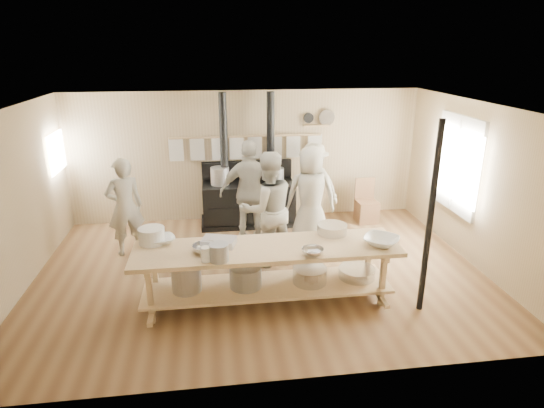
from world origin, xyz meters
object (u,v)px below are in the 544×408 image
object	(u,v)px
cook_far_left	(125,207)
cook_center	(311,196)
cook_left	(268,209)
cook_right	(251,192)
roasting_pan	(219,242)
prep_table	(267,269)
stove	(248,199)
chair	(366,209)
cook_by_window	(313,184)

from	to	relation	value
cook_far_left	cook_center	world-z (taller)	cook_center
cook_left	cook_right	size ratio (longest dim) A/B	1.00
cook_right	cook_far_left	bearing A→B (deg)	9.30
roasting_pan	prep_table	bearing A→B (deg)	-12.75
stove	roasting_pan	xyz separation A→B (m)	(-0.64, -2.87, 0.38)
cook_center	chair	size ratio (longest dim) A/B	2.05
stove	cook_by_window	xyz separation A→B (m)	(1.28, -0.17, 0.30)
roasting_pan	cook_center	bearing A→B (deg)	46.65
cook_far_left	cook_right	distance (m)	2.16
cook_left	cook_by_window	size ratio (longest dim) A/B	1.14
cook_by_window	roasting_pan	xyz separation A→B (m)	(-1.92, -2.71, 0.08)
cook_far_left	chair	bearing A→B (deg)	169.38
cook_left	cook_center	world-z (taller)	cook_left
cook_right	roasting_pan	xyz separation A→B (m)	(-0.61, -1.99, -0.04)
stove	roasting_pan	size ratio (longest dim) A/B	5.88
prep_table	cook_by_window	distance (m)	3.14
stove	cook_by_window	size ratio (longest dim) A/B	1.58
chair	stove	bearing A→B (deg)	173.18
roasting_pan	cook_left	bearing A→B (deg)	53.02
cook_by_window	roasting_pan	bearing A→B (deg)	-87.33
cook_right	roasting_pan	distance (m)	2.08
stove	cook_right	world-z (taller)	stove
stove	chair	size ratio (longest dim) A/B	2.97
cook_center	cook_far_left	bearing A→B (deg)	8.15
cook_left	chair	distance (m)	2.82
cook_center	cook_right	size ratio (longest dim) A/B	0.95
stove	chair	distance (m)	2.42
cook_far_left	roasting_pan	bearing A→B (deg)	109.30
cook_by_window	roasting_pan	distance (m)	3.32
cook_center	roasting_pan	size ratio (longest dim) A/B	4.07
prep_table	cook_by_window	bearing A→B (deg)	65.80
cook_by_window	stove	bearing A→B (deg)	-149.48
cook_center	chair	xyz separation A→B (m)	(1.37, 0.89, -0.64)
cook_far_left	cook_left	world-z (taller)	cook_left
chair	prep_table	bearing A→B (deg)	-132.14
cook_right	cook_by_window	size ratio (longest dim) A/B	1.14
stove	cook_far_left	bearing A→B (deg)	-152.88
chair	roasting_pan	distance (m)	4.08
cook_left	cook_right	xyz separation A→B (m)	(-0.19, 0.92, -0.00)
cook_right	roasting_pan	bearing A→B (deg)	76.20
cook_left	roasting_pan	xyz separation A→B (m)	(-0.81, -1.07, -0.04)
prep_table	cook_center	bearing A→B (deg)	61.71
stove	cook_left	bearing A→B (deg)	-84.73
cook_far_left	cook_left	bearing A→B (deg)	141.79
cook_left	prep_table	bearing A→B (deg)	69.37
prep_table	cook_right	size ratio (longest dim) A/B	1.91
cook_far_left	cook_right	xyz separation A→B (m)	(2.15, 0.22, 0.10)
chair	roasting_pan	bearing A→B (deg)	-140.38
stove	cook_by_window	distance (m)	1.32
roasting_pan	chair	bearing A→B (deg)	41.22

